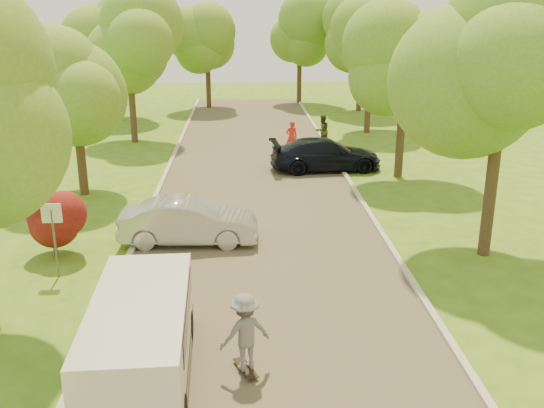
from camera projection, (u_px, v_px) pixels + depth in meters
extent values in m
plane|color=#406B19|center=(271.00, 347.00, 13.57)|extent=(100.00, 100.00, 0.00)
cube|color=#4C4438|center=(260.00, 225.00, 21.16)|extent=(8.00, 60.00, 0.01)
cube|color=#B2AD9E|center=(143.00, 225.00, 20.95)|extent=(0.18, 60.00, 0.12)
cube|color=#B2AD9E|center=(374.00, 221.00, 21.34)|extent=(0.18, 60.00, 0.12)
cylinder|color=#59595E|center=(55.00, 244.00, 16.78)|extent=(0.06, 0.06, 2.00)
cube|color=white|center=(51.00, 213.00, 16.50)|extent=(0.55, 0.04, 0.55)
cylinder|color=#382619|center=(55.00, 246.00, 18.38)|extent=(0.12, 0.12, 0.70)
sphere|color=#590F0F|center=(52.00, 223.00, 18.15)|extent=(1.70, 1.70, 1.70)
cylinder|color=#382619|center=(81.00, 156.00, 24.14)|extent=(0.36, 0.36, 3.15)
sphere|color=#597F22|center=(74.00, 85.00, 23.26)|extent=(4.20, 4.20, 4.20)
sphere|color=#597F22|center=(89.00, 68.00, 23.09)|extent=(3.15, 3.15, 3.15)
cylinder|color=#382619|center=(133.00, 108.00, 33.54)|extent=(0.36, 0.36, 3.83)
sphere|color=#597F22|center=(128.00, 46.00, 32.50)|extent=(4.80, 4.80, 4.80)
sphere|color=#597F22|center=(141.00, 32.00, 32.32)|extent=(3.60, 3.60, 3.60)
cylinder|color=#382619|center=(490.00, 195.00, 18.05)|extent=(0.36, 0.36, 3.83)
sphere|color=#597F22|center=(504.00, 79.00, 16.99)|extent=(5.00, 5.00, 5.00)
sphere|color=#597F22|center=(533.00, 52.00, 16.80)|extent=(3.75, 3.75, 3.75)
cylinder|color=#382619|center=(400.00, 140.00, 26.65)|extent=(0.36, 0.36, 3.38)
sphere|color=#597F22|center=(405.00, 70.00, 25.72)|extent=(4.40, 4.40, 4.40)
sphere|color=#597F22|center=(421.00, 54.00, 25.54)|extent=(3.30, 3.30, 3.30)
cylinder|color=#382619|center=(368.00, 99.00, 36.07)|extent=(0.36, 0.36, 4.05)
sphere|color=#597F22|center=(371.00, 37.00, 34.96)|extent=(5.20, 5.20, 5.20)
sphere|color=#597F22|center=(385.00, 23.00, 34.75)|extent=(3.90, 3.90, 3.90)
cylinder|color=#382619|center=(117.00, 91.00, 41.06)|extent=(0.36, 0.36, 3.60)
sphere|color=#597F22|center=(113.00, 41.00, 40.03)|extent=(5.00, 5.00, 5.00)
sphere|color=#597F22|center=(123.00, 29.00, 39.84)|extent=(3.75, 3.75, 3.75)
cylinder|color=#382619|center=(360.00, 84.00, 43.75)|extent=(0.36, 0.36, 3.83)
sphere|color=#597F22|center=(362.00, 36.00, 42.69)|extent=(5.00, 5.00, 5.00)
sphere|color=#597F22|center=(373.00, 24.00, 42.49)|extent=(3.75, 3.75, 3.75)
cylinder|color=#382619|center=(208.00, 85.00, 45.18)|extent=(0.36, 0.36, 3.38)
sphere|color=#597F22|center=(207.00, 42.00, 44.21)|extent=(4.80, 4.80, 4.80)
sphere|color=#597F22|center=(217.00, 32.00, 44.02)|extent=(3.60, 3.60, 3.60)
cylinder|color=#382619|center=(299.00, 80.00, 47.38)|extent=(0.36, 0.36, 3.60)
sphere|color=#597F22|center=(300.00, 36.00, 46.36)|extent=(5.00, 5.00, 5.00)
sphere|color=#597F22|center=(310.00, 26.00, 46.16)|extent=(3.75, 3.75, 3.75)
cube|color=white|center=(141.00, 337.00, 12.08)|extent=(2.03, 4.76, 1.61)
cube|color=black|center=(143.00, 367.00, 12.29)|extent=(2.06, 4.86, 0.29)
cube|color=black|center=(141.00, 314.00, 12.19)|extent=(2.01, 3.39, 0.54)
cylinder|color=black|center=(114.00, 329.00, 13.70)|extent=(0.26, 0.65, 0.65)
cylinder|color=black|center=(188.00, 325.00, 13.84)|extent=(0.26, 0.65, 0.65)
imported|color=#ABAAAF|center=(189.00, 222.00, 19.34)|extent=(4.43, 1.67, 1.44)
imported|color=black|center=(326.00, 154.00, 28.04)|extent=(5.27, 2.51, 1.48)
cube|color=black|center=(246.00, 368.00, 12.60)|extent=(0.55, 0.89, 0.02)
cylinder|color=#BFCC4C|center=(243.00, 362.00, 12.91)|extent=(0.05, 0.07, 0.07)
cylinder|color=#BFCC4C|center=(237.00, 364.00, 12.85)|extent=(0.05, 0.07, 0.07)
cylinder|color=#BFCC4C|center=(255.00, 377.00, 12.38)|extent=(0.05, 0.07, 0.07)
cylinder|color=#BFCC4C|center=(248.00, 379.00, 12.32)|extent=(0.05, 0.07, 0.07)
imported|color=slate|center=(245.00, 332.00, 12.34)|extent=(1.24, 0.99, 1.68)
imported|color=red|center=(292.00, 137.00, 31.27)|extent=(0.68, 0.51, 1.69)
imported|color=#303620|center=(322.00, 131.00, 32.87)|extent=(1.03, 0.95, 1.71)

